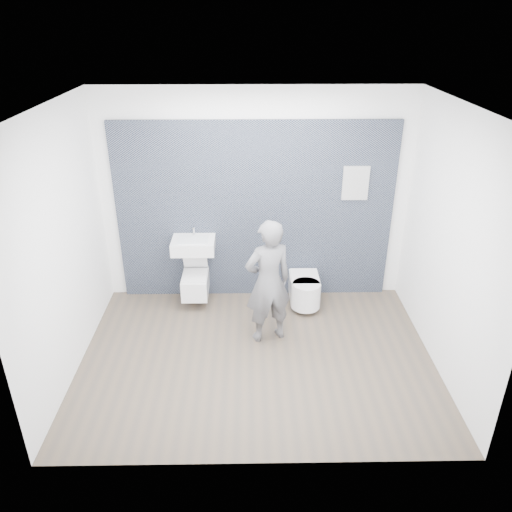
{
  "coord_description": "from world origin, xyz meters",
  "views": [
    {
      "loc": [
        -0.09,
        -4.62,
        3.58
      ],
      "look_at": [
        0.0,
        0.6,
        1.0
      ],
      "focal_mm": 35.0,
      "sensor_mm": 36.0,
      "label": 1
    }
  ],
  "objects_px": {
    "visitor": "(268,282)",
    "washbasin": "(193,245)",
    "toilet_square": "(195,283)",
    "toilet_rounded": "(305,290)"
  },
  "relations": [
    {
      "from": "toilet_rounded",
      "to": "visitor",
      "type": "relative_size",
      "value": 0.42
    },
    {
      "from": "washbasin",
      "to": "toilet_rounded",
      "type": "xyz_separation_m",
      "value": [
        1.46,
        -0.12,
        -0.62
      ]
    },
    {
      "from": "toilet_square",
      "to": "toilet_rounded",
      "type": "relative_size",
      "value": 0.97
    },
    {
      "from": "toilet_square",
      "to": "toilet_rounded",
      "type": "distance_m",
      "value": 1.46
    },
    {
      "from": "washbasin",
      "to": "toilet_square",
      "type": "xyz_separation_m",
      "value": [
        0.0,
        -0.03,
        -0.54
      ]
    },
    {
      "from": "washbasin",
      "to": "visitor",
      "type": "xyz_separation_m",
      "value": [
        0.94,
        -0.85,
        -0.09
      ]
    },
    {
      "from": "washbasin",
      "to": "toilet_rounded",
      "type": "height_order",
      "value": "washbasin"
    },
    {
      "from": "toilet_rounded",
      "to": "toilet_square",
      "type": "bearing_deg",
      "value": 176.56
    },
    {
      "from": "toilet_square",
      "to": "toilet_rounded",
      "type": "xyz_separation_m",
      "value": [
        1.46,
        -0.09,
        -0.08
      ]
    },
    {
      "from": "visitor",
      "to": "washbasin",
      "type": "bearing_deg",
      "value": -60.98
    }
  ]
}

